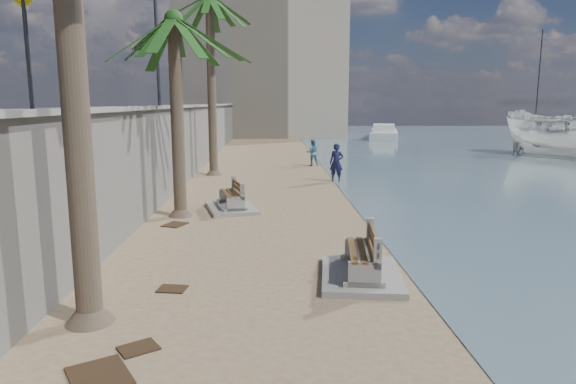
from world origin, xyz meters
name	(u,v)px	position (x,y,z in m)	size (l,w,h in m)	color
ground_plane	(335,345)	(0.00, 0.00, 0.00)	(140.00, 140.00, 0.00)	#927859
seawall	(192,140)	(-5.20, 20.00, 1.75)	(0.45, 70.00, 3.50)	gray
wall_cap	(190,106)	(-5.20, 20.00, 3.55)	(0.80, 70.00, 0.12)	gray
end_building	(262,73)	(-2.00, 52.00, 7.00)	(18.00, 12.00, 14.00)	#B7AA93
bench_near	(362,258)	(0.94, 3.05, 0.45)	(1.92, 2.61, 1.02)	gray
bench_far	(232,198)	(-2.37, 10.30, 0.42)	(2.08, 2.62, 0.97)	gray
palm_mid	(174,22)	(-3.99, 9.34, 6.20)	(5.00, 5.00, 7.18)	brown
palm_back	(209,0)	(-3.97, 19.16, 8.69)	(5.00, 5.00, 9.75)	brown
pedestrian_sign	(24,13)	(-5.00, 1.50, 5.15)	(0.78, 0.07, 2.40)	#2D2D33
streetlight	(156,20)	(-5.10, 12.00, 6.64)	(0.28, 0.28, 5.12)	#2D2D33
person_a	(336,160)	(2.11, 16.67, 1.04)	(0.75, 0.51, 2.08)	#16183D
person_b	(313,151)	(1.47, 22.83, 0.88)	(0.84, 0.65, 1.75)	teal
boat_cruiser	(573,131)	(19.92, 27.65, 1.81)	(3.76, 3.87, 4.42)	silver
yacht_near	(563,138)	(27.17, 41.22, 0.35)	(9.68, 2.71, 1.50)	silver
yacht_far	(384,135)	(10.98, 46.92, 0.35)	(9.77, 2.74, 1.50)	silver
sailboat_west	(534,136)	(26.16, 44.84, 0.35)	(6.02, 5.93, 11.02)	silver
debris_a	(99,376)	(-3.35, -0.82, 0.01)	(0.94, 0.75, 0.03)	#382616
debris_b	(139,348)	(-3.02, -0.02, 0.01)	(0.56, 0.45, 0.03)	#382616
debris_c	(175,225)	(-3.95, 8.07, 0.01)	(0.73, 0.58, 0.03)	#382616
debris_d	(172,289)	(-2.98, 2.51, 0.01)	(0.56, 0.45, 0.03)	#382616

